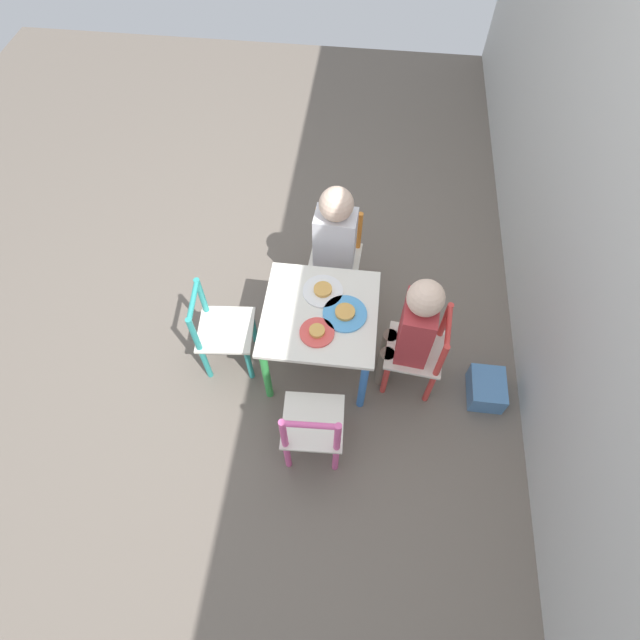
{
  "coord_description": "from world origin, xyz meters",
  "views": [
    {
      "loc": [
        1.23,
        0.14,
        2.28
      ],
      "look_at": [
        0.0,
        0.0,
        0.38
      ],
      "focal_mm": 28.0,
      "sensor_mm": 36.0,
      "label": 1
    }
  ],
  "objects_px": {
    "plate_left": "(323,291)",
    "chair_pink": "(313,428)",
    "child_left": "(335,241)",
    "plate_back": "(345,313)",
    "storage_bin": "(486,389)",
    "chair_teal": "(221,331)",
    "plate_right": "(317,332)",
    "chair_orange": "(335,258)",
    "kids_table": "(320,321)",
    "child_back": "(412,328)",
    "chair_red": "(419,352)"
  },
  "relations": [
    {
      "from": "chair_teal",
      "to": "plate_back",
      "type": "xyz_separation_m",
      "value": [
        -0.04,
        0.58,
        0.2
      ]
    },
    {
      "from": "kids_table",
      "to": "child_back",
      "type": "relative_size",
      "value": 0.68
    },
    {
      "from": "chair_pink",
      "to": "plate_left",
      "type": "bearing_deg",
      "value": -90.54
    },
    {
      "from": "child_back",
      "to": "chair_teal",
      "type": "bearing_deg",
      "value": -84.27
    },
    {
      "from": "kids_table",
      "to": "chair_pink",
      "type": "height_order",
      "value": "chair_pink"
    },
    {
      "from": "chair_orange",
      "to": "plate_back",
      "type": "height_order",
      "value": "chair_orange"
    },
    {
      "from": "plate_back",
      "to": "plate_right",
      "type": "xyz_separation_m",
      "value": [
        0.11,
        -0.11,
        -0.0
      ]
    },
    {
      "from": "chair_teal",
      "to": "plate_left",
      "type": "xyz_separation_m",
      "value": [
        -0.15,
        0.47,
        0.2
      ]
    },
    {
      "from": "child_back",
      "to": "plate_right",
      "type": "bearing_deg",
      "value": -74.57
    },
    {
      "from": "child_left",
      "to": "storage_bin",
      "type": "height_order",
      "value": "child_left"
    },
    {
      "from": "plate_left",
      "to": "plate_right",
      "type": "height_order",
      "value": "same"
    },
    {
      "from": "chair_red",
      "to": "plate_right",
      "type": "xyz_separation_m",
      "value": [
        0.06,
        -0.47,
        0.2
      ]
    },
    {
      "from": "chair_teal",
      "to": "storage_bin",
      "type": "height_order",
      "value": "chair_teal"
    },
    {
      "from": "plate_right",
      "to": "child_back",
      "type": "bearing_deg",
      "value": 99.83
    },
    {
      "from": "plate_right",
      "to": "chair_orange",
      "type": "bearing_deg",
      "value": 177.38
    },
    {
      "from": "chair_teal",
      "to": "child_back",
      "type": "xyz_separation_m",
      "value": [
        -0.0,
        0.88,
        0.19
      ]
    },
    {
      "from": "plate_left",
      "to": "chair_pink",
      "type": "bearing_deg",
      "value": 2.3
    },
    {
      "from": "chair_pink",
      "to": "storage_bin",
      "type": "bearing_deg",
      "value": -158.1
    },
    {
      "from": "chair_pink",
      "to": "storage_bin",
      "type": "distance_m",
      "value": 0.91
    },
    {
      "from": "chair_orange",
      "to": "kids_table",
      "type": "bearing_deg",
      "value": -90.0
    },
    {
      "from": "chair_pink",
      "to": "plate_right",
      "type": "relative_size",
      "value": 3.42
    },
    {
      "from": "plate_left",
      "to": "storage_bin",
      "type": "height_order",
      "value": "plate_left"
    },
    {
      "from": "child_left",
      "to": "storage_bin",
      "type": "distance_m",
      "value": 1.03
    },
    {
      "from": "child_left",
      "to": "storage_bin",
      "type": "xyz_separation_m",
      "value": [
        0.51,
        0.81,
        -0.39
      ]
    },
    {
      "from": "chair_pink",
      "to": "plate_back",
      "type": "bearing_deg",
      "value": -103.37
    },
    {
      "from": "plate_back",
      "to": "plate_right",
      "type": "relative_size",
      "value": 1.3
    },
    {
      "from": "chair_red",
      "to": "plate_back",
      "type": "bearing_deg",
      "value": -91.72
    },
    {
      "from": "plate_back",
      "to": "storage_bin",
      "type": "relative_size",
      "value": 0.97
    },
    {
      "from": "kids_table",
      "to": "chair_pink",
      "type": "relative_size",
      "value": 0.99
    },
    {
      "from": "chair_red",
      "to": "child_back",
      "type": "bearing_deg",
      "value": -90.0
    },
    {
      "from": "child_left",
      "to": "plate_left",
      "type": "height_order",
      "value": "child_left"
    },
    {
      "from": "chair_teal",
      "to": "plate_right",
      "type": "relative_size",
      "value": 3.42
    },
    {
      "from": "chair_pink",
      "to": "storage_bin",
      "type": "relative_size",
      "value": 2.56
    },
    {
      "from": "kids_table",
      "to": "chair_orange",
      "type": "height_order",
      "value": "chair_orange"
    },
    {
      "from": "chair_pink",
      "to": "child_left",
      "type": "bearing_deg",
      "value": -92.83
    },
    {
      "from": "kids_table",
      "to": "child_back",
      "type": "bearing_deg",
      "value": 84.4
    },
    {
      "from": "chair_orange",
      "to": "child_left",
      "type": "height_order",
      "value": "child_left"
    },
    {
      "from": "chair_teal",
      "to": "chair_orange",
      "type": "bearing_deg",
      "value": -49.17
    },
    {
      "from": "plate_left",
      "to": "plate_right",
      "type": "bearing_deg",
      "value": -0.0
    },
    {
      "from": "plate_back",
      "to": "storage_bin",
      "type": "distance_m",
      "value": 0.82
    },
    {
      "from": "plate_back",
      "to": "chair_pink",
      "type": "bearing_deg",
      "value": -10.53
    },
    {
      "from": "child_left",
      "to": "plate_left",
      "type": "bearing_deg",
      "value": -91.19
    },
    {
      "from": "child_left",
      "to": "child_back",
      "type": "distance_m",
      "value": 0.59
    },
    {
      "from": "child_left",
      "to": "kids_table",
      "type": "bearing_deg",
      "value": -90.0
    },
    {
      "from": "storage_bin",
      "to": "chair_orange",
      "type": "bearing_deg",
      "value": -125.46
    },
    {
      "from": "kids_table",
      "to": "chair_pink",
      "type": "distance_m",
      "value": 0.49
    },
    {
      "from": "plate_left",
      "to": "plate_back",
      "type": "distance_m",
      "value": 0.16
    },
    {
      "from": "chair_teal",
      "to": "plate_back",
      "type": "distance_m",
      "value": 0.61
    },
    {
      "from": "chair_red",
      "to": "plate_back",
      "type": "xyz_separation_m",
      "value": [
        -0.05,
        -0.36,
        0.2
      ]
    },
    {
      "from": "kids_table",
      "to": "child_back",
      "type": "distance_m",
      "value": 0.42
    }
  ]
}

